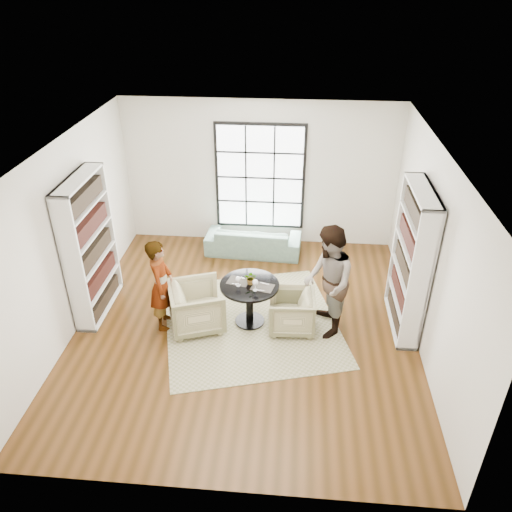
# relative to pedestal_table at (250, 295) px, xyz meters

# --- Properties ---
(ground) EXTENTS (6.00, 6.00, 0.00)m
(ground) POSITION_rel_pedestal_table_xyz_m (-0.06, -0.11, -0.55)
(ground) COLOR #593315
(room_shell) EXTENTS (6.00, 6.01, 6.00)m
(room_shell) POSITION_rel_pedestal_table_xyz_m (-0.06, 0.43, 0.70)
(room_shell) COLOR silver
(room_shell) RESTS_ON ground
(rug) EXTENTS (3.42, 3.42, 0.01)m
(rug) POSITION_rel_pedestal_table_xyz_m (0.03, -0.02, -0.55)
(rug) COLOR tan
(rug) RESTS_ON ground
(pedestal_table) EXTENTS (0.96, 0.96, 0.76)m
(pedestal_table) POSITION_rel_pedestal_table_xyz_m (0.00, 0.00, 0.00)
(pedestal_table) COLOR black
(pedestal_table) RESTS_ON ground
(sofa) EXTENTS (1.96, 0.86, 0.56)m
(sofa) POSITION_rel_pedestal_table_xyz_m (-0.15, 2.34, -0.27)
(sofa) COLOR gray
(sofa) RESTS_ON ground
(armchair_left) EXTENTS (1.08, 1.07, 0.78)m
(armchair_left) POSITION_rel_pedestal_table_xyz_m (-0.84, -0.17, -0.17)
(armchair_left) COLOR tan
(armchair_left) RESTS_ON ground
(armchair_right) EXTENTS (0.76, 0.74, 0.67)m
(armchair_right) POSITION_rel_pedestal_table_xyz_m (0.68, -0.09, -0.22)
(armchair_right) COLOR #BCB486
(armchair_right) RESTS_ON ground
(person_left) EXTENTS (0.42, 0.60, 1.57)m
(person_left) POSITION_rel_pedestal_table_xyz_m (-1.39, -0.17, 0.23)
(person_left) COLOR gray
(person_left) RESTS_ON ground
(person_right) EXTENTS (0.82, 0.99, 1.86)m
(person_right) POSITION_rel_pedestal_table_xyz_m (1.23, -0.09, 0.38)
(person_right) COLOR gray
(person_right) RESTS_ON ground
(placemat_left) EXTENTS (0.39, 0.33, 0.01)m
(placemat_left) POSITION_rel_pedestal_table_xyz_m (-0.19, 0.06, 0.21)
(placemat_left) COLOR #292623
(placemat_left) RESTS_ON pedestal_table
(placemat_right) EXTENTS (0.39, 0.33, 0.01)m
(placemat_right) POSITION_rel_pedestal_table_xyz_m (0.22, -0.07, 0.21)
(placemat_right) COLOR #292623
(placemat_right) RESTS_ON pedestal_table
(cutlery_left) EXTENTS (0.19, 0.25, 0.01)m
(cutlery_left) POSITION_rel_pedestal_table_xyz_m (-0.19, 0.06, 0.22)
(cutlery_left) COLOR silver
(cutlery_left) RESTS_ON placemat_left
(cutlery_right) EXTENTS (0.19, 0.25, 0.01)m
(cutlery_right) POSITION_rel_pedestal_table_xyz_m (0.22, -0.07, 0.22)
(cutlery_right) COLOR silver
(cutlery_right) RESTS_ON placemat_right
(wine_glass_left) EXTENTS (0.08, 0.08, 0.17)m
(wine_glass_left) POSITION_rel_pedestal_table_xyz_m (-0.17, -0.06, 0.33)
(wine_glass_left) COLOR silver
(wine_glass_left) RESTS_ON pedestal_table
(wine_glass_right) EXTENTS (0.09, 0.09, 0.20)m
(wine_glass_right) POSITION_rel_pedestal_table_xyz_m (0.11, -0.17, 0.35)
(wine_glass_right) COLOR silver
(wine_glass_right) RESTS_ON pedestal_table
(flower_centerpiece) EXTENTS (0.21, 0.19, 0.22)m
(flower_centerpiece) POSITION_rel_pedestal_table_xyz_m (0.02, 0.02, 0.32)
(flower_centerpiece) COLOR gray
(flower_centerpiece) RESTS_ON pedestal_table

